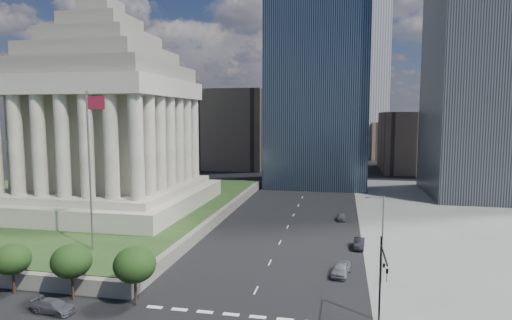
% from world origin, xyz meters
% --- Properties ---
extents(ground, '(500.00, 500.00, 0.00)m').
position_xyz_m(ground, '(0.00, 100.00, 0.00)').
color(ground, black).
rests_on(ground, ground).
extents(plaza_terrace, '(66.00, 70.00, 1.80)m').
position_xyz_m(plaza_terrace, '(-45.00, 50.00, 0.90)').
color(plaza_terrace, '#635D54').
rests_on(plaza_terrace, ground).
extents(plaza_lawn, '(64.00, 68.00, 0.10)m').
position_xyz_m(plaza_lawn, '(-45.00, 50.00, 1.85)').
color(plaza_lawn, '#233716').
rests_on(plaza_lawn, plaza_terrace).
extents(war_memorial, '(34.00, 34.00, 39.00)m').
position_xyz_m(war_memorial, '(-34.00, 48.00, 21.40)').
color(war_memorial, gray).
rests_on(war_memorial, plaza_lawn).
extents(flagpole, '(2.52, 0.24, 20.00)m').
position_xyz_m(flagpole, '(-21.83, 24.00, 13.11)').
color(flagpole, slate).
rests_on(flagpole, plaza_lawn).
extents(midrise_glass, '(26.00, 26.00, 60.00)m').
position_xyz_m(midrise_glass, '(2.00, 95.00, 30.00)').
color(midrise_glass, black).
rests_on(midrise_glass, ground).
extents(building_filler_ne, '(20.00, 30.00, 20.00)m').
position_xyz_m(building_filler_ne, '(32.00, 130.00, 10.00)').
color(building_filler_ne, brown).
rests_on(building_filler_ne, ground).
extents(building_filler_nw, '(24.00, 30.00, 28.00)m').
position_xyz_m(building_filler_nw, '(-30.00, 130.00, 14.00)').
color(building_filler_nw, brown).
rests_on(building_filler_nw, ground).
extents(traffic_signal_ne, '(0.30, 5.74, 8.00)m').
position_xyz_m(traffic_signal_ne, '(12.50, 13.70, 5.25)').
color(traffic_signal_ne, black).
rests_on(traffic_signal_ne, ground).
extents(street_lamp_north, '(2.13, 0.22, 10.00)m').
position_xyz_m(street_lamp_north, '(13.33, 25.00, 5.66)').
color(street_lamp_north, slate).
rests_on(street_lamp_north, ground).
extents(suv_grey, '(2.27, 4.54, 1.27)m').
position_xyz_m(suv_grey, '(-18.02, 11.00, 0.63)').
color(suv_grey, '#4D4E53').
rests_on(suv_grey, ground).
extents(parked_sedan_near, '(2.58, 4.80, 1.55)m').
position_xyz_m(parked_sedan_near, '(9.00, 26.38, 0.78)').
color(parked_sedan_near, gray).
rests_on(parked_sedan_near, ground).
extents(parked_sedan_mid, '(1.76, 4.26, 1.37)m').
position_xyz_m(parked_sedan_mid, '(11.50, 37.52, 0.69)').
color(parked_sedan_mid, black).
rests_on(parked_sedan_mid, ground).
extents(parked_sedan_far, '(1.74, 3.94, 1.32)m').
position_xyz_m(parked_sedan_far, '(9.00, 53.68, 0.66)').
color(parked_sedan_far, '#54565B').
rests_on(parked_sedan_far, ground).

